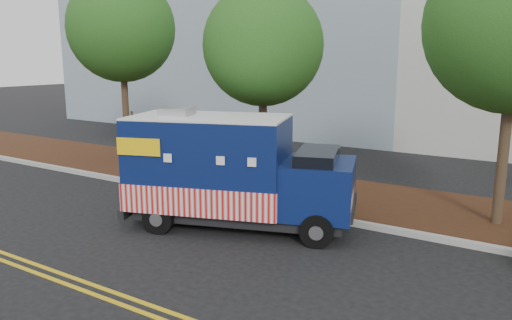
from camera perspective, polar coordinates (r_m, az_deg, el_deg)
The scene contains 9 objects.
ground at distance 14.04m, azimuth -7.69°, elevation -5.96°, with size 120.00×120.00×0.00m, color black.
curb at distance 15.07m, azimuth -4.28°, elevation -4.35°, with size 120.00×0.18×0.15m, color #9E9E99.
mulch_strip at distance 16.74m, azimuth 0.01°, elevation -2.68°, with size 120.00×4.00×0.15m, color black.
centerline_near at distance 11.23m, azimuth -22.70°, elevation -11.39°, with size 120.00×0.10×0.01m, color gold.
centerline_far at distance 11.10m, azimuth -23.77°, elevation -11.75°, with size 120.00×0.10×0.01m, color gold.
tree_a at distance 20.54m, azimuth -15.14°, elevation 14.31°, with size 4.14×4.14×7.38m.
tree_b at distance 15.46m, azimuth 0.81°, elevation 12.92°, with size 3.68×3.68×6.41m.
sign_post at distance 17.96m, azimuth -13.85°, elevation 1.64°, with size 0.06×0.06×2.40m, color #473828.
food_truck at distance 12.51m, azimuth -3.14°, elevation -1.61°, with size 6.03×3.74×3.00m.
Camera 1 is at (8.66, -10.20, 4.25)m, focal length 35.00 mm.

